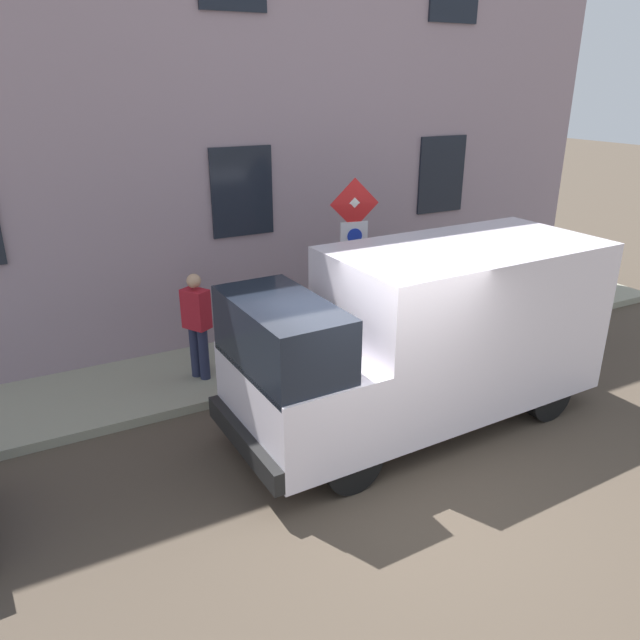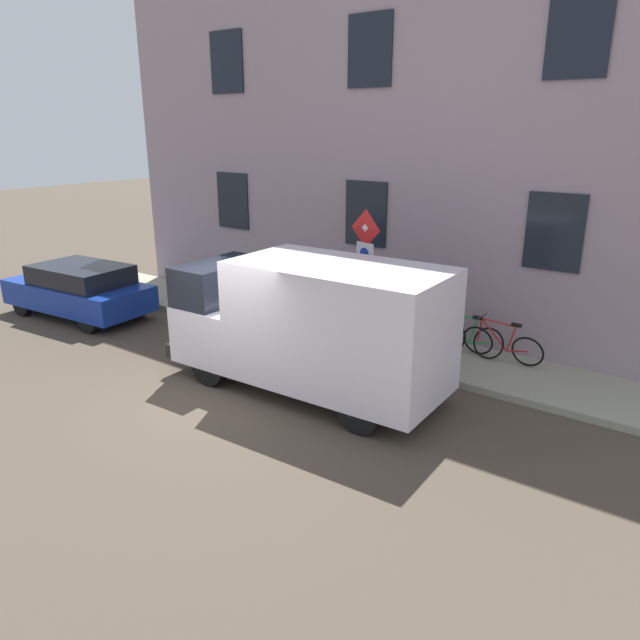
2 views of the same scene
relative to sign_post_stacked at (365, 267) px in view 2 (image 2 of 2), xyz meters
The scene contains 10 objects.
ground_plane 3.78m from the sign_post_stacked, 159.41° to the left, with size 80.00×80.00×0.00m, color #4C4034.
sidewalk_slab 2.39m from the sign_post_stacked, 53.92° to the left, with size 2.05×17.54×0.14m, color gray.
building_facade 3.41m from the sign_post_stacked, 27.19° to the left, with size 0.75×15.54×8.74m.
sign_post_stacked is the anchor object (origin of this frame).
delivery_van 2.02m from the sign_post_stacked, behind, with size 2.15×5.39×2.50m.
parked_hatchback 7.85m from the sign_post_stacked, 103.05° to the left, with size 2.04×4.12×1.38m.
bicycle_red 3.21m from the sign_post_stacked, 62.89° to the right, with size 0.46×1.72×0.89m.
bicycle_green 2.62m from the sign_post_stacked, 53.05° to the right, with size 0.46×1.71×0.89m.
bicycle_blue 2.18m from the sign_post_stacked, 35.18° to the right, with size 0.46×1.71×0.89m.
pedestrian 2.67m from the sign_post_stacked, 75.71° to the left, with size 0.48×0.42×1.72m.
Camera 2 is at (-7.10, -7.32, 4.76)m, focal length 33.37 mm.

